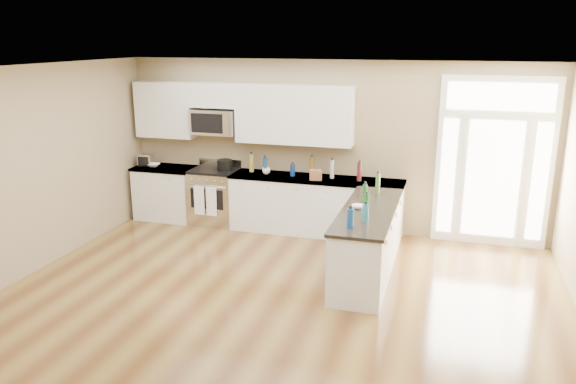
{
  "coord_description": "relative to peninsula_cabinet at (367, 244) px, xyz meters",
  "views": [
    {
      "loc": [
        1.92,
        -4.9,
        3.15
      ],
      "look_at": [
        -0.13,
        2.0,
        1.15
      ],
      "focal_mm": 35.0,
      "sensor_mm": 36.0,
      "label": 1
    }
  ],
  "objects": [
    {
      "name": "ground",
      "position": [
        -0.93,
        -2.24,
        -0.43
      ],
      "size": [
        8.0,
        8.0,
        0.0
      ],
      "primitive_type": "plane",
      "color": "brown"
    },
    {
      "name": "room_shell",
      "position": [
        -0.93,
        -2.24,
        1.27
      ],
      "size": [
        8.0,
        8.0,
        8.0
      ],
      "color": "#95825E",
      "rests_on": "ground"
    },
    {
      "name": "back_cabinet_left",
      "position": [
        -3.8,
        1.45,
        0.0
      ],
      "size": [
        1.1,
        0.66,
        0.94
      ],
      "color": "silver",
      "rests_on": "ground"
    },
    {
      "name": "back_cabinet_right",
      "position": [
        -1.08,
        1.45,
        0.0
      ],
      "size": [
        2.85,
        0.66,
        0.94
      ],
      "color": "silver",
      "rests_on": "ground"
    },
    {
      "name": "peninsula_cabinet",
      "position": [
        0.0,
        0.0,
        0.0
      ],
      "size": [
        0.69,
        2.32,
        0.94
      ],
      "color": "silver",
      "rests_on": "ground"
    },
    {
      "name": "upper_cabinet_left",
      "position": [
        -3.81,
        1.59,
        1.49
      ],
      "size": [
        1.04,
        0.33,
        0.95
      ],
      "primitive_type": "cube",
      "color": "silver",
      "rests_on": "room_shell"
    },
    {
      "name": "upper_cabinet_right",
      "position": [
        -1.5,
        1.59,
        1.49
      ],
      "size": [
        1.94,
        0.33,
        0.95
      ],
      "primitive_type": "cube",
      "color": "silver",
      "rests_on": "room_shell"
    },
    {
      "name": "upper_cabinet_short",
      "position": [
        -2.88,
        1.59,
        1.77
      ],
      "size": [
        0.82,
        0.33,
        0.4
      ],
      "primitive_type": "cube",
      "color": "silver",
      "rests_on": "room_shell"
    },
    {
      "name": "microwave",
      "position": [
        -2.88,
        1.56,
        1.33
      ],
      "size": [
        0.78,
        0.41,
        0.42
      ],
      "color": "silver",
      "rests_on": "room_shell"
    },
    {
      "name": "entry_door",
      "position": [
        1.62,
        1.71,
        0.87
      ],
      "size": [
        1.7,
        0.1,
        2.6
      ],
      "color": "white",
      "rests_on": "ground"
    },
    {
      "name": "kitchen_range",
      "position": [
        -2.88,
        1.45,
        0.04
      ],
      "size": [
        0.79,
        0.7,
        1.08
      ],
      "color": "silver",
      "rests_on": "ground"
    },
    {
      "name": "stockpot",
      "position": [
        -2.68,
        1.47,
        0.61
      ],
      "size": [
        0.27,
        0.27,
        0.2
      ],
      "primitive_type": "cylinder",
      "rotation": [
        0.0,
        0.0,
        0.04
      ],
      "color": "black",
      "rests_on": "kitchen_range"
    },
    {
      "name": "toaster_oven",
      "position": [
        -4.17,
        1.45,
        0.61
      ],
      "size": [
        0.25,
        0.2,
        0.21
      ],
      "primitive_type": "cube",
      "rotation": [
        0.0,
        0.0,
        0.06
      ],
      "color": "silver",
      "rests_on": "back_cabinet_left"
    },
    {
      "name": "cardboard_box",
      "position": [
        -1.05,
        1.32,
        0.58
      ],
      "size": [
        0.22,
        0.18,
        0.16
      ],
      "primitive_type": "cube",
      "rotation": [
        0.0,
        0.0,
        0.21
      ],
      "color": "brown",
      "rests_on": "back_cabinet_right"
    },
    {
      "name": "bowl_left",
      "position": [
        -4.01,
        1.42,
        0.53
      ],
      "size": [
        0.26,
        0.26,
        0.05
      ],
      "primitive_type": "imported",
      "rotation": [
        0.0,
        0.0,
        0.24
      ],
      "color": "white",
      "rests_on": "back_cabinet_left"
    },
    {
      "name": "bowl_peninsula",
      "position": [
        -0.15,
        -0.04,
        0.53
      ],
      "size": [
        0.18,
        0.18,
        0.05
      ],
      "primitive_type": "imported",
      "rotation": [
        0.0,
        0.0,
        -0.11
      ],
      "color": "white",
      "rests_on": "peninsula_cabinet"
    },
    {
      "name": "cup_counter",
      "position": [
        -1.93,
        1.46,
        0.56
      ],
      "size": [
        0.16,
        0.16,
        0.1
      ],
      "primitive_type": "imported",
      "rotation": [
        0.0,
        0.0,
        -0.2
      ],
      "color": "white",
      "rests_on": "back_cabinet_right"
    },
    {
      "name": "counter_bottles",
      "position": [
        -0.78,
        0.77,
        0.64
      ],
      "size": [
        2.34,
        2.47,
        0.32
      ],
      "color": "#19591E",
      "rests_on": "back_cabinet_right"
    }
  ]
}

